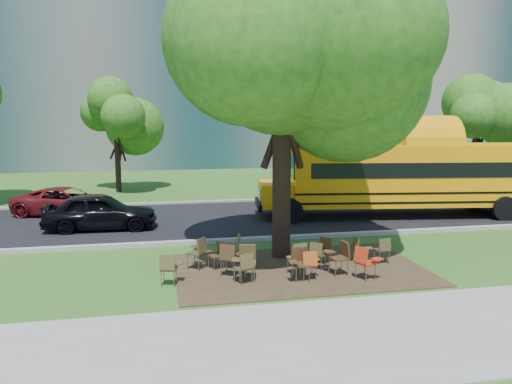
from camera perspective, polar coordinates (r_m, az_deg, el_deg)
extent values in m
plane|color=#2C541A|center=(14.60, 0.61, -8.52)|extent=(160.00, 160.00, 0.00)
cube|color=gray|center=(10.07, 6.89, -16.51)|extent=(60.00, 4.00, 0.04)
cube|color=#382819|center=(14.37, 4.98, -8.76)|extent=(7.00, 4.50, 0.03)
cube|color=black|center=(21.28, -3.39, -3.05)|extent=(80.00, 8.00, 0.04)
cube|color=gray|center=(17.42, -1.49, -5.47)|extent=(80.00, 0.25, 0.14)
cube|color=gray|center=(25.27, -4.72, -1.12)|extent=(80.00, 0.25, 0.14)
cube|color=slate|center=(50.35, -17.94, 15.75)|extent=(38.00, 16.00, 22.00)
cube|color=gray|center=(58.84, 16.47, 16.17)|extent=(30.00, 16.00, 25.00)
cylinder|color=black|center=(29.82, -15.52, 3.32)|extent=(0.32, 0.32, 3.50)
sphere|color=#255313|center=(29.71, -15.70, 8.07)|extent=(4.80, 4.80, 4.80)
cylinder|color=black|center=(29.81, 10.02, 4.17)|extent=(0.38, 0.38, 4.20)
sphere|color=#255313|center=(29.75, 10.17, 9.83)|extent=(5.60, 5.60, 5.60)
cylinder|color=black|center=(32.79, 23.80, 3.44)|extent=(0.34, 0.34, 3.60)
sphere|color=#255313|center=(32.70, 24.07, 7.89)|extent=(5.00, 5.00, 5.00)
cylinder|color=black|center=(15.09, 2.95, 1.90)|extent=(0.56, 0.56, 5.08)
sphere|color=#255313|center=(15.11, 3.05, 15.67)|extent=(7.20, 7.20, 7.20)
cube|color=orange|center=(22.85, 18.50, 1.98)|extent=(11.76, 4.16, 2.56)
cube|color=black|center=(22.95, 19.26, 2.69)|extent=(11.14, 4.12, 0.63)
cube|color=orange|center=(21.38, 2.27, -0.20)|extent=(1.66, 2.47, 0.99)
cube|color=black|center=(22.93, 18.42, 0.36)|extent=(11.78, 4.20, 0.08)
cube|color=black|center=(22.99, 18.38, -0.60)|extent=(11.78, 4.20, 0.08)
cylinder|color=black|center=(20.24, 3.92, -2.20)|extent=(1.08, 0.45, 1.05)
cylinder|color=black|center=(22.80, 3.04, -0.99)|extent=(1.08, 0.45, 1.05)
cylinder|color=black|center=(23.21, 26.52, -1.71)|extent=(1.08, 0.45, 1.05)
cylinder|color=black|center=(25.47, 23.58, -0.69)|extent=(1.08, 0.45, 1.05)
cylinder|color=black|center=(26.18, 26.43, -0.64)|extent=(1.08, 0.45, 1.05)
cube|color=#4E4422|center=(13.13, -9.94, -8.62)|extent=(0.48, 0.47, 0.05)
cube|color=#4E4422|center=(12.90, -10.12, -7.94)|extent=(0.40, 0.18, 0.39)
cube|color=#4E4422|center=(13.18, -8.84, -8.00)|extent=(0.27, 0.31, 0.03)
cylinder|color=slate|center=(13.38, -10.48, -9.28)|extent=(0.02, 0.02, 0.43)
cylinder|color=slate|center=(13.01, -9.34, -9.77)|extent=(0.02, 0.02, 0.43)
cube|color=#3D2915|center=(13.59, -2.98, -7.68)|extent=(0.61, 0.61, 0.05)
cube|color=#3D2915|center=(13.35, -3.31, -6.91)|extent=(0.43, 0.31, 0.44)
cube|color=#3D2915|center=(13.60, -1.72, -7.09)|extent=(0.36, 0.38, 0.03)
cylinder|color=slate|center=(13.89, -3.40, -8.37)|extent=(0.03, 0.03, 0.49)
cylinder|color=slate|center=(13.43, -2.53, -8.96)|extent=(0.03, 0.03, 0.49)
cube|color=#504422|center=(13.01, -1.47, -8.66)|extent=(0.52, 0.51, 0.05)
cube|color=#504422|center=(12.81, -1.06, -7.94)|extent=(0.39, 0.23, 0.39)
cube|color=#504422|center=(13.20, -0.94, -7.87)|extent=(0.30, 0.33, 0.03)
cylinder|color=slate|center=(13.12, -2.47, -9.50)|extent=(0.02, 0.02, 0.43)
cylinder|color=slate|center=(13.03, -0.46, -9.63)|extent=(0.02, 0.02, 0.43)
cube|color=#493F1F|center=(13.22, -1.02, -8.11)|extent=(0.55, 0.53, 0.05)
cube|color=#493F1F|center=(13.34, -0.98, -6.88)|extent=(0.45, 0.20, 0.44)
cube|color=#493F1F|center=(13.05, -2.21, -7.73)|extent=(0.30, 0.35, 0.03)
cylinder|color=slate|center=(13.11, -0.23, -9.38)|extent=(0.03, 0.03, 0.49)
cylinder|color=slate|center=(13.48, -1.77, -8.88)|extent=(0.03, 0.03, 0.49)
cube|color=#AA4A12|center=(13.34, 5.97, -8.27)|extent=(0.40, 0.39, 0.05)
cube|color=#AA4A12|center=(13.13, 6.22, -7.59)|extent=(0.38, 0.09, 0.39)
cube|color=#AA4A12|center=(13.50, 6.74, -7.57)|extent=(0.21, 0.27, 0.03)
cylinder|color=slate|center=(13.51, 5.08, -9.00)|extent=(0.02, 0.02, 0.43)
cylinder|color=slate|center=(13.31, 6.85, -9.30)|extent=(0.02, 0.02, 0.43)
cube|color=#482E19|center=(13.22, 5.15, -8.26)|extent=(0.44, 0.42, 0.05)
cube|color=#482E19|center=(13.33, 4.93, -7.10)|extent=(0.41, 0.10, 0.42)
cube|color=#482E19|center=(12.99, 4.28, -7.98)|extent=(0.23, 0.29, 0.03)
cylinder|color=slate|center=(13.18, 6.10, -9.38)|extent=(0.02, 0.02, 0.47)
cylinder|color=slate|center=(13.41, 4.19, -9.05)|extent=(0.02, 0.02, 0.47)
cube|color=#442B18|center=(13.83, 9.42, -7.49)|extent=(0.49, 0.51, 0.05)
cube|color=#442B18|center=(13.86, 10.16, -6.45)|extent=(0.16, 0.44, 0.44)
cube|color=#442B18|center=(13.95, 8.37, -6.77)|extent=(0.33, 0.28, 0.03)
cylinder|color=slate|center=(13.66, 9.08, -8.75)|extent=(0.03, 0.03, 0.49)
cylinder|color=slate|center=(14.14, 9.70, -8.17)|extent=(0.03, 0.03, 0.49)
cube|color=#BB3013|center=(13.63, 12.42, -7.87)|extent=(0.57, 0.58, 0.05)
cube|color=#BB3013|center=(13.43, 11.91, -7.07)|extent=(0.27, 0.43, 0.42)
cube|color=#BB3013|center=(13.54, 13.67, -7.46)|extent=(0.37, 0.34, 0.03)
cylinder|color=slate|center=(13.94, 12.32, -8.52)|extent=(0.03, 0.03, 0.48)
cylinder|color=slate|center=(13.45, 12.46, -9.15)|extent=(0.03, 0.03, 0.48)
cube|color=#43391D|center=(14.28, -6.84, -6.95)|extent=(0.61, 0.62, 0.05)
cube|color=#43391D|center=(14.12, -6.19, -6.12)|extent=(0.34, 0.40, 0.43)
cube|color=#43391D|center=(14.54, -6.82, -6.15)|extent=(0.38, 0.37, 0.03)
cylinder|color=slate|center=(14.29, -7.84, -7.96)|extent=(0.03, 0.03, 0.48)
cylinder|color=slate|center=(14.40, -5.82, -7.79)|extent=(0.03, 0.03, 0.48)
cube|color=#442C18|center=(14.24, -4.60, -7.27)|extent=(0.49, 0.50, 0.05)
cube|color=#442C18|center=(14.27, -4.05, -6.40)|extent=(0.23, 0.37, 0.36)
cube|color=#442C18|center=(14.32, -5.51, -6.73)|extent=(0.31, 0.29, 0.03)
cylinder|color=slate|center=(14.09, -4.80, -8.30)|extent=(0.02, 0.02, 0.41)
cylinder|color=slate|center=(14.50, -4.39, -7.82)|extent=(0.02, 0.02, 0.41)
cube|color=brown|center=(14.48, -1.27, -6.65)|extent=(0.46, 0.48, 0.05)
cube|color=brown|center=(14.40, -2.05, -5.76)|extent=(0.13, 0.44, 0.43)
cube|color=brown|center=(14.22, -0.54, -6.40)|extent=(0.32, 0.26, 0.03)
cylinder|color=slate|center=(14.74, -0.63, -7.35)|extent=(0.03, 0.03, 0.49)
cylinder|color=slate|center=(14.35, -1.92, -7.80)|extent=(0.03, 0.03, 0.49)
cube|color=brown|center=(13.77, 4.68, -7.53)|extent=(0.53, 0.51, 0.05)
cube|color=brown|center=(13.55, 5.09, -6.78)|extent=(0.43, 0.20, 0.42)
cube|color=brown|center=(13.98, 5.30, -6.75)|extent=(0.29, 0.34, 0.03)
cylinder|color=slate|center=(13.90, 3.65, -8.38)|extent=(0.03, 0.03, 0.48)
cylinder|color=slate|center=(13.77, 5.70, -8.57)|extent=(0.03, 0.03, 0.48)
cube|color=#47441F|center=(15.11, 11.87, -6.50)|extent=(0.37, 0.39, 0.05)
cube|color=#47441F|center=(14.99, 11.32, -5.82)|extent=(0.10, 0.36, 0.36)
cube|color=#47441F|center=(14.95, 12.68, -6.26)|extent=(0.26, 0.21, 0.03)
cylinder|color=slate|center=(15.36, 12.12, -7.05)|extent=(0.02, 0.02, 0.41)
cylinder|color=slate|center=(14.97, 11.56, -7.45)|extent=(0.02, 0.02, 0.41)
cube|color=#433A1D|center=(15.20, 14.19, -6.47)|extent=(0.40, 0.38, 0.05)
cube|color=#433A1D|center=(15.01, 14.52, -5.87)|extent=(0.37, 0.10, 0.37)
cube|color=#433A1D|center=(15.39, 14.71, -5.88)|extent=(0.21, 0.27, 0.03)
cylinder|color=slate|center=(15.32, 13.37, -7.12)|extent=(0.02, 0.02, 0.41)
cylinder|color=slate|center=(15.20, 14.97, -7.31)|extent=(0.02, 0.02, 0.41)
cube|color=#4A3E20|center=(14.30, 7.12, -7.17)|extent=(0.55, 0.54, 0.05)
cube|color=#4A3E20|center=(14.10, 6.87, -6.53)|extent=(0.34, 0.32, 0.38)
cube|color=#4A3E20|center=(14.31, 8.17, -6.71)|extent=(0.33, 0.33, 0.03)
cylinder|color=slate|center=(14.56, 6.76, -7.75)|extent=(0.02, 0.02, 0.42)
cylinder|color=slate|center=(14.16, 7.46, -8.23)|extent=(0.02, 0.02, 0.42)
cube|color=#443018|center=(14.82, 7.67, -6.70)|extent=(0.52, 0.52, 0.05)
cube|color=#443018|center=(14.91, 7.98, -5.82)|extent=(0.31, 0.32, 0.36)
cube|color=#443018|center=(14.78, 6.70, -6.28)|extent=(0.32, 0.32, 0.03)
cylinder|color=slate|center=(14.67, 7.91, -7.68)|extent=(0.02, 0.02, 0.41)
cylinder|color=slate|center=(15.07, 7.41, -7.23)|extent=(0.02, 0.02, 0.41)
imported|color=black|center=(19.95, -17.35, -2.17)|extent=(4.25, 1.82, 1.43)
imported|color=#570F12|center=(23.50, -20.85, -1.01)|extent=(4.85, 3.17, 1.24)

